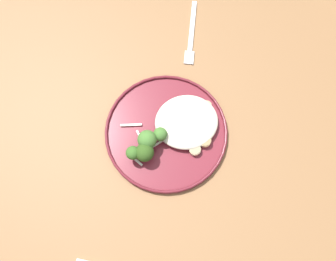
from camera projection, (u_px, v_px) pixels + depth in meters
ground at (165, 170)px, 1.58m from camera, size 6.00×6.00×0.00m
wooden_dining_table at (163, 125)px, 0.95m from camera, size 1.40×1.00×0.74m
dinner_plate at (168, 132)px, 0.85m from camera, size 0.29×0.29×0.02m
noodle_bed at (187, 122)px, 0.84m from camera, size 0.15×0.13×0.03m
seared_scallop_tiny_bay at (205, 141)px, 0.83m from camera, size 0.03×0.03×0.02m
seared_scallop_tilted_round at (192, 113)px, 0.85m from camera, size 0.03×0.03×0.02m
seared_scallop_center_golden at (182, 127)px, 0.84m from camera, size 0.03×0.03×0.01m
seared_scallop_left_edge at (205, 125)px, 0.85m from camera, size 0.03×0.03×0.01m
seared_scallop_half_hidden at (176, 108)px, 0.86m from camera, size 0.03×0.03×0.01m
seared_scallop_right_edge at (195, 150)px, 0.83m from camera, size 0.03×0.03×0.01m
seared_scallop_rear_pale at (206, 106)px, 0.86m from camera, size 0.02×0.02×0.01m
broccoli_floret_front_edge at (133, 153)px, 0.80m from camera, size 0.03×0.03×0.05m
broccoli_floret_beside_noodles at (145, 153)px, 0.80m from camera, size 0.04×0.04×0.06m
broccoli_floret_right_tilted at (147, 140)px, 0.81m from camera, size 0.04×0.04×0.06m
broccoli_floret_tall_stalk at (160, 135)px, 0.82m from camera, size 0.03×0.03×0.05m
onion_sliver_curled_piece at (156, 144)px, 0.84m from camera, size 0.05×0.02×0.00m
onion_sliver_pale_crescent at (135, 159)px, 0.83m from camera, size 0.03×0.04×0.00m
onion_sliver_short_strip at (142, 140)px, 0.84m from camera, size 0.02×0.05×0.00m
onion_sliver_long_sliver at (131, 125)px, 0.85m from camera, size 0.05×0.01×0.00m
dinner_fork at (191, 35)px, 0.94m from camera, size 0.07×0.18×0.00m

